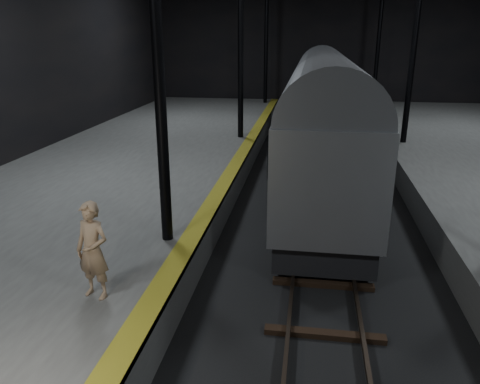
# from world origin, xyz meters

# --- Properties ---
(ground) EXTENTS (44.00, 44.00, 0.00)m
(ground) POSITION_xyz_m (0.00, 0.00, 0.00)
(ground) COLOR black
(ground) RESTS_ON ground
(platform_left) EXTENTS (9.00, 43.80, 1.00)m
(platform_left) POSITION_xyz_m (-7.50, 0.00, 0.50)
(platform_left) COLOR #4E4E4C
(platform_left) RESTS_ON ground
(tactile_strip) EXTENTS (0.50, 43.80, 0.01)m
(tactile_strip) POSITION_xyz_m (-3.25, 0.00, 1.00)
(tactile_strip) COLOR olive
(tactile_strip) RESTS_ON platform_left
(track) EXTENTS (2.40, 43.00, 0.24)m
(track) POSITION_xyz_m (0.00, 0.00, 0.07)
(track) COLOR #3F3328
(track) RESTS_ON ground
(train) EXTENTS (2.81, 18.73, 5.01)m
(train) POSITION_xyz_m (-0.00, 5.17, 2.79)
(train) COLOR #9FA2A7
(train) RESTS_ON ground
(woman) EXTENTS (0.78, 0.61, 1.89)m
(woman) POSITION_xyz_m (-4.35, -6.74, 1.95)
(woman) COLOR #A08162
(woman) RESTS_ON platform_left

